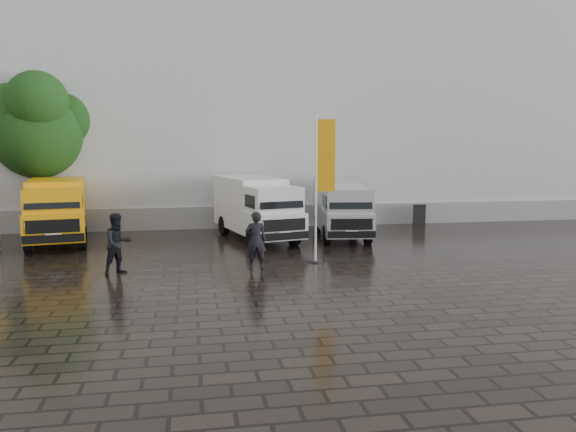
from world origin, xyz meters
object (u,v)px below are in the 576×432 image
Objects in this scene: van_yellow at (57,212)px; flagpole at (322,180)px; van_silver at (341,209)px; person_front at (256,240)px; person_tent at (118,244)px; wheelie_bin at (419,215)px; van_white at (256,209)px.

flagpole reaches higher than van_yellow.
van_silver is 3.02× the size of person_front.
person_tent is at bearing -140.33° from van_silver.
flagpole is at bearing -112.60° from wheelie_bin.
wheelie_bin is (15.78, 2.23, -0.73)m from van_yellow.
van_silver is 6.79m from person_front.
person_tent is (2.96, -5.74, -0.32)m from van_yellow.
person_tent is (-4.09, 0.05, 0.01)m from person_front.
person_front is at bearing -110.65° from van_white.
person_front is at bearing -162.35° from flagpole.
flagpole is at bearing -30.19° from person_tent.
van_yellow is 10.68m from flagpole.
van_white is at bearing 108.77° from flagpole.
person_front is (7.05, -5.79, -0.32)m from van_yellow.
van_yellow is 0.93× the size of van_white.
person_tent is at bearing -72.27° from van_yellow.
person_front is at bearing -48.94° from van_yellow.
wheelie_bin is at bearing -135.62° from person_front.
van_silver reaches higher than person_tent.
van_silver is 5.50× the size of wheelie_bin.
person_tent reaches higher than person_front.
flagpole reaches higher than van_white.
van_yellow is 7.71m from van_white.
wheelie_bin is at bearing -4.24° from person_tent.
flagpole is 2.68× the size of person_front.
wheelie_bin is at bearing 4.53° from van_white.
van_silver is at bearing -3.39° from person_tent.
flagpole reaches higher than van_silver.
person_tent is at bearing -174.06° from flagpole.
van_silver is at bearing -126.05° from person_front.
van_yellow is 2.95× the size of person_front.
van_yellow is at bearing 162.96° from van_white.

